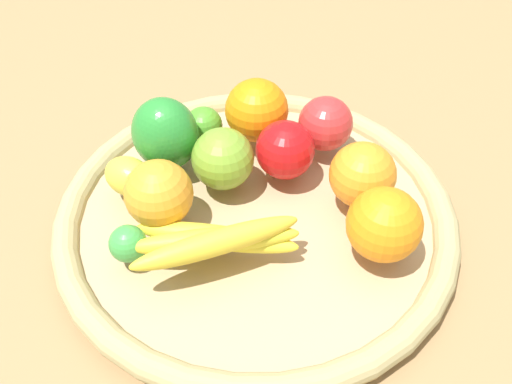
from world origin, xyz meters
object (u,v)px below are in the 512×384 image
object	(u,v)px
orange_1	(257,110)
apple_1	(285,150)
orange_3	(362,175)
orange_0	(159,194)
apple_2	(324,123)
banana_bunch	(216,240)
lime_0	(204,125)
apple_0	(223,159)
lemon_0	(129,177)
orange_2	(384,225)
bell_pepper	(165,134)
lime_1	(128,244)

from	to	relation	value
orange_1	apple_1	world-z (taller)	orange_1
orange_3	apple_1	distance (m)	0.10
orange_0	apple_1	world-z (taller)	orange_0
orange_1	apple_2	distance (m)	0.09
banana_bunch	lime_0	world-z (taller)	banana_bunch
orange_1	orange_0	bearing A→B (deg)	93.13
orange_3	apple_0	world-z (taller)	orange_3
lemon_0	orange_2	xyz separation A→B (m)	(-0.27, -0.11, 0.02)
bell_pepper	banana_bunch	bearing A→B (deg)	-48.68
lime_1	orange_0	bearing A→B (deg)	-77.23
orange_0	orange_2	distance (m)	0.24
apple_2	orange_0	size ratio (longest dim) A/B	0.91
banana_bunch	lime_0	xyz separation A→B (m)	(0.14, -0.13, -0.00)
orange_2	lime_0	bearing A→B (deg)	-3.75
apple_0	lemon_0	bearing A→B (deg)	47.12
bell_pepper	apple_0	bearing A→B (deg)	-8.98
lime_1	lime_0	distance (m)	0.20
orange_1	lime_0	distance (m)	0.07
orange_3	orange_2	xyz separation A→B (m)	(-0.06, 0.05, 0.00)
bell_pepper	apple_1	size ratio (longest dim) A/B	1.31
lime_1	lime_0	world-z (taller)	lime_0
orange_3	apple_1	size ratio (longest dim) A/B	1.07
orange_2	apple_0	bearing A→B (deg)	7.29
bell_pepper	lemon_0	size ratio (longest dim) A/B	1.50
apple_2	apple_0	distance (m)	0.14
lime_0	apple_2	bearing A→B (deg)	-143.77
orange_0	orange_1	bearing A→B (deg)	-86.87
apple_1	orange_2	size ratio (longest dim) A/B	0.89
lemon_0	lime_0	distance (m)	0.12
lemon_0	lime_0	bearing A→B (deg)	-91.58
orange_2	lemon_0	bearing A→B (deg)	21.18
apple_2	lime_0	xyz separation A→B (m)	(0.12, 0.09, -0.01)
orange_3	apple_2	size ratio (longest dim) A/B	1.10
lemon_0	lime_0	world-z (taller)	lime_0
apple_0	apple_2	bearing A→B (deg)	-111.09
orange_3	orange_1	world-z (taller)	orange_1
lemon_0	orange_1	bearing A→B (deg)	-105.91
orange_1	lime_0	xyz separation A→B (m)	(0.05, 0.05, -0.02)
apple_0	lime_0	distance (m)	0.08
bell_pepper	lime_1	xyz separation A→B (m)	(-0.07, 0.13, -0.03)
apple_1	lime_0	xyz separation A→B (m)	(0.12, 0.02, -0.01)
apple_0	lime_0	xyz separation A→B (m)	(0.07, -0.04, -0.01)
banana_bunch	apple_1	world-z (taller)	apple_1
bell_pepper	orange_2	size ratio (longest dim) A/B	1.17
banana_bunch	bell_pepper	xyz separation A→B (m)	(0.15, -0.07, 0.02)
orange_2	orange_3	bearing A→B (deg)	-42.21
apple_2	orange_0	bearing A→B (deg)	73.26
orange_3	orange_0	xyz separation A→B (m)	(0.16, 0.17, -0.00)
banana_bunch	apple_0	size ratio (longest dim) A/B	2.28
apple_0	lemon_0	world-z (taller)	apple_0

